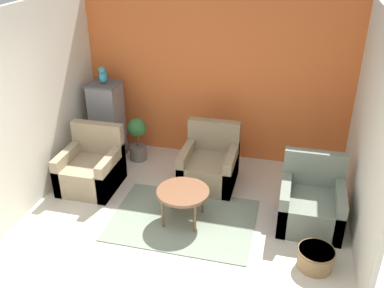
% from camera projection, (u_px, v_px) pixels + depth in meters
% --- Properties ---
extents(ground_plane, '(20.00, 20.00, 0.00)m').
position_uv_depth(ground_plane, '(158.00, 280.00, 4.70)').
color(ground_plane, beige).
rests_on(ground_plane, ground).
extents(wall_back_accent, '(4.33, 0.06, 2.66)m').
position_uv_depth(wall_back_accent, '(216.00, 78.00, 6.74)').
color(wall_back_accent, orange).
rests_on(wall_back_accent, ground_plane).
extents(wall_left, '(0.06, 3.03, 2.66)m').
position_uv_depth(wall_left, '(41.00, 101.00, 5.86)').
color(wall_left, beige).
rests_on(wall_left, ground_plane).
extents(wall_right, '(0.06, 3.03, 2.66)m').
position_uv_depth(wall_right, '(371.00, 134.00, 4.94)').
color(wall_right, beige).
rests_on(wall_right, ground_plane).
extents(area_rug, '(1.87, 1.35, 0.01)m').
position_uv_depth(area_rug, '(183.00, 220.00, 5.66)').
color(area_rug, gray).
rests_on(area_rug, ground_plane).
extents(coffee_table, '(0.68, 0.68, 0.46)m').
position_uv_depth(coffee_table, '(183.00, 193.00, 5.47)').
color(coffee_table, brown).
rests_on(coffee_table, ground_plane).
extents(armchair_left, '(0.79, 0.82, 0.89)m').
position_uv_depth(armchair_left, '(92.00, 169.00, 6.29)').
color(armchair_left, '#9E896B').
rests_on(armchair_left, ground_plane).
extents(armchair_right, '(0.79, 0.82, 0.89)m').
position_uv_depth(armchair_right, '(311.00, 204.00, 5.50)').
color(armchair_right, slate).
rests_on(armchair_right, ground_plane).
extents(armchair_middle, '(0.79, 0.82, 0.89)m').
position_uv_depth(armchair_middle, '(209.00, 166.00, 6.37)').
color(armchair_middle, '#8E7A5B').
rests_on(armchair_middle, ground_plane).
extents(birdcage, '(0.55, 0.55, 1.26)m').
position_uv_depth(birdcage, '(108.00, 121.00, 7.04)').
color(birdcage, '#555559').
rests_on(birdcage, ground_plane).
extents(parrot, '(0.13, 0.23, 0.28)m').
position_uv_depth(parrot, '(103.00, 75.00, 6.69)').
color(parrot, teal).
rests_on(parrot, birdcage).
extents(potted_plant, '(0.33, 0.30, 0.73)m').
position_uv_depth(potted_plant, '(137.00, 136.00, 6.94)').
color(potted_plant, '#66605B').
rests_on(potted_plant, ground_plane).
extents(wicker_basket, '(0.42, 0.42, 0.24)m').
position_uv_depth(wicker_basket, '(316.00, 257.00, 4.83)').
color(wicker_basket, '#A37F51').
rests_on(wicker_basket, ground_plane).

